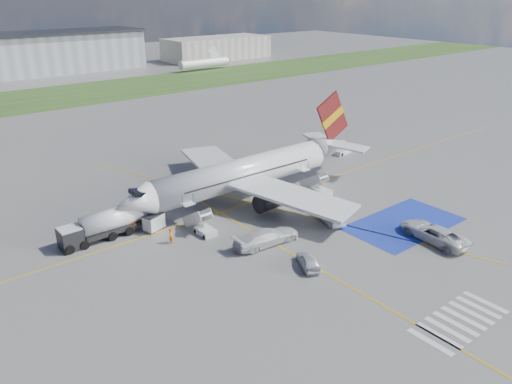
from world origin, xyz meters
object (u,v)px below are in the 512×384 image
at_px(car_silver_a, 308,261).
at_px(car_silver_b, 330,216).
at_px(fuel_tanker, 102,228).
at_px(belt_loader, 344,151).
at_px(airliner, 251,171).
at_px(van_white_a, 434,231).
at_px(van_white_b, 267,235).
at_px(gpu_cart, 154,223).

xyz_separation_m(car_silver_a, car_silver_b, (9.10, 5.68, 0.11)).
relative_size(fuel_tanker, belt_loader, 1.76).
relative_size(airliner, fuel_tanker, 4.04).
bearing_deg(belt_loader, van_white_a, -130.94).
bearing_deg(belt_loader, fuel_tanker, 174.61).
xyz_separation_m(fuel_tanker, van_white_a, (27.85, -22.95, -0.16)).
relative_size(car_silver_a, car_silver_b, 0.83).
bearing_deg(fuel_tanker, van_white_a, -40.24).
bearing_deg(van_white_b, airliner, -26.05).
bearing_deg(van_white_a, car_silver_a, -11.39).
bearing_deg(belt_loader, gpu_cart, 177.76).
distance_m(airliner, gpu_cart, 15.21).
bearing_deg(gpu_cart, car_silver_a, -84.16).
distance_m(belt_loader, van_white_b, 34.56).
relative_size(airliner, van_white_a, 6.04).
height_order(belt_loader, car_silver_b, car_silver_b).
height_order(car_silver_a, van_white_b, van_white_b).
height_order(belt_loader, van_white_a, van_white_a).
bearing_deg(car_silver_b, airliner, -60.59).
bearing_deg(car_silver_a, fuel_tanker, -26.55).
bearing_deg(airliner, van_white_b, -121.46).
bearing_deg(van_white_a, belt_loader, -114.32).
xyz_separation_m(airliner, van_white_a, (7.52, -22.47, -2.25)).
height_order(fuel_tanker, car_silver_a, fuel_tanker).
bearing_deg(belt_loader, car_silver_b, -152.31).
distance_m(car_silver_a, van_white_a, 15.25).
bearing_deg(van_white_a, fuel_tanker, -33.57).
distance_m(belt_loader, car_silver_b, 27.03).
distance_m(airliner, van_white_a, 23.80).
bearing_deg(car_silver_a, car_silver_b, -120.44).
xyz_separation_m(belt_loader, van_white_a, (-15.74, -27.00, 0.77)).
xyz_separation_m(fuel_tanker, car_silver_a, (13.30, -18.41, -0.62)).
bearing_deg(van_white_a, gpu_cart, -37.58).
height_order(belt_loader, car_silver_a, belt_loader).
height_order(gpu_cart, belt_loader, gpu_cart).
bearing_deg(fuel_tanker, airliner, -2.09).
bearing_deg(van_white_b, car_silver_b, -87.55).
distance_m(gpu_cart, car_silver_a, 18.56).
bearing_deg(fuel_tanker, car_silver_a, -54.91).
height_order(airliner, van_white_b, airliner).
relative_size(gpu_cart, van_white_a, 0.43).
bearing_deg(fuel_tanker, belt_loader, 4.55).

